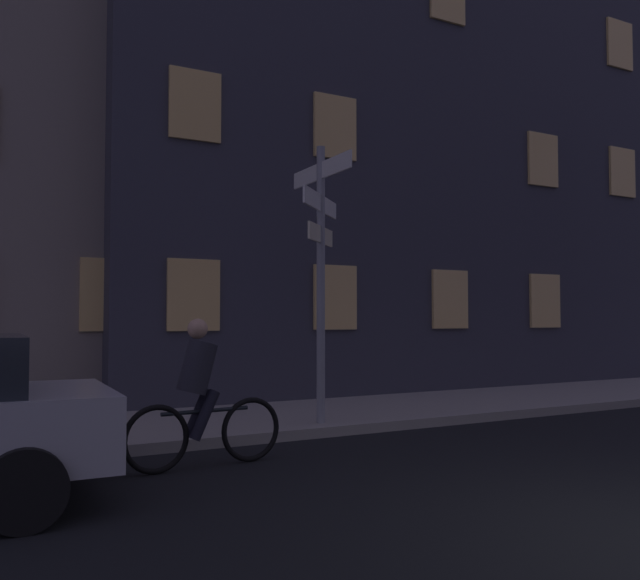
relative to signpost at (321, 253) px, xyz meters
The scene contains 4 objects.
sidewalk_kerb 2.72m from the signpost, 73.95° to the left, with size 40.00×2.94×0.14m, color gray.
signpost is the anchor object (origin of this frame).
cyclist 3.11m from the signpost, 148.76° to the right, with size 1.82×0.36×1.61m.
building_right_block 10.66m from the signpost, 57.50° to the left, with size 13.57×8.74×19.04m.
Camera 1 is at (-4.74, -2.64, 1.62)m, focal length 36.98 mm.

